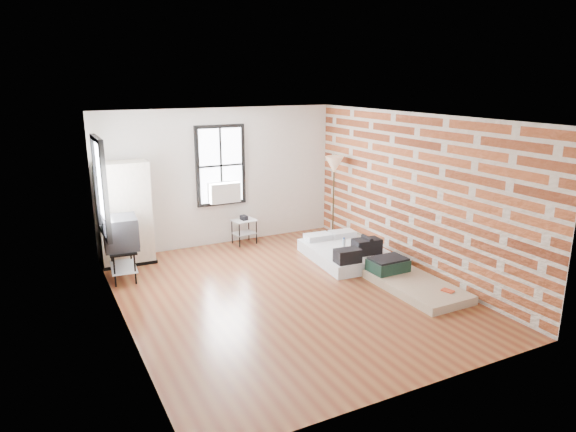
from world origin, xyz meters
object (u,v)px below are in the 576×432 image
wardrobe (125,214)px  floor_lamp (334,169)px  tv_stand (121,235)px  mattress_main (347,252)px  side_table (244,225)px  mattress_bare (409,281)px

wardrobe → floor_lamp: (4.15, -0.58, 0.60)m
wardrobe → tv_stand: wardrobe is taller
mattress_main → side_table: (-1.36, 1.82, 0.25)m
mattress_main → wardrobe: bearing=159.5°
mattress_bare → wardrobe: size_ratio=0.91×
mattress_bare → side_table: bearing=114.1°
mattress_bare → floor_lamp: size_ratio=0.97×
mattress_main → wardrobe: (-3.74, 1.75, 0.80)m
wardrobe → floor_lamp: 4.23m
mattress_main → floor_lamp: floor_lamp is taller
mattress_main → wardrobe: wardrobe is taller
mattress_bare → wardrobe: (-3.93, 3.34, 0.84)m
side_table → floor_lamp: floor_lamp is taller
mattress_bare → wardrobe: wardrobe is taller
mattress_bare → tv_stand: 4.91m
floor_lamp → side_table: bearing=159.8°
mattress_bare → tv_stand: size_ratio=1.58×
mattress_main → side_table: 2.28m
mattress_bare → side_table: side_table is taller
wardrobe → tv_stand: bearing=-103.6°
floor_lamp → mattress_main: bearing=-109.2°
wardrobe → side_table: size_ratio=3.14×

